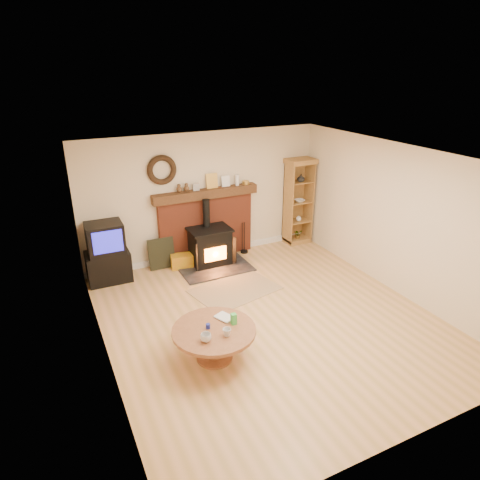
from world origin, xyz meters
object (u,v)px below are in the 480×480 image
coffee_table (214,335)px  tv_unit (107,254)px  wood_stove (211,247)px  curio_cabinet (298,201)px

coffee_table → tv_unit: bearing=106.4°
tv_unit → wood_stove: bearing=-5.5°
wood_stove → tv_unit: wood_stove is taller
tv_unit → curio_cabinet: size_ratio=0.60×
wood_stove → tv_unit: bearing=174.5°
wood_stove → coffee_table: wood_stove is taller
tv_unit → coffee_table: tv_unit is taller
curio_cabinet → wood_stove: bearing=-172.9°
curio_cabinet → tv_unit: bearing=-178.8°
wood_stove → coffee_table: size_ratio=1.22×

